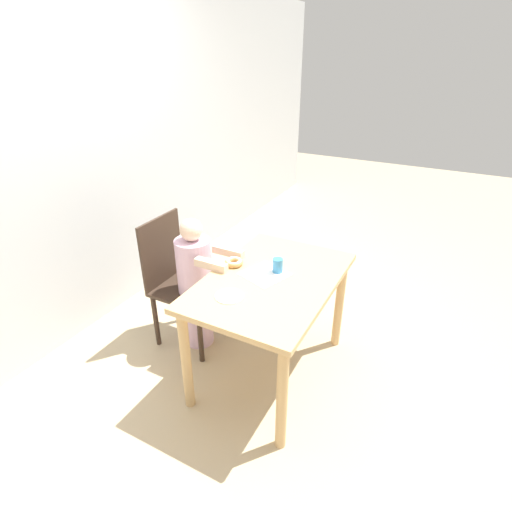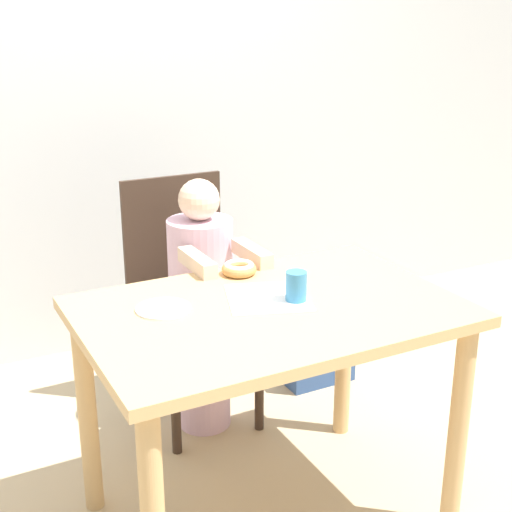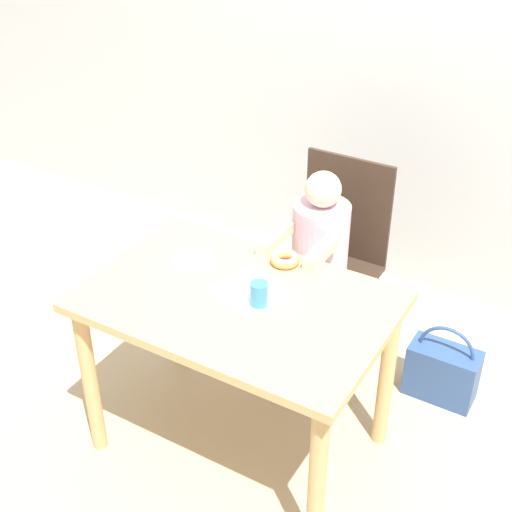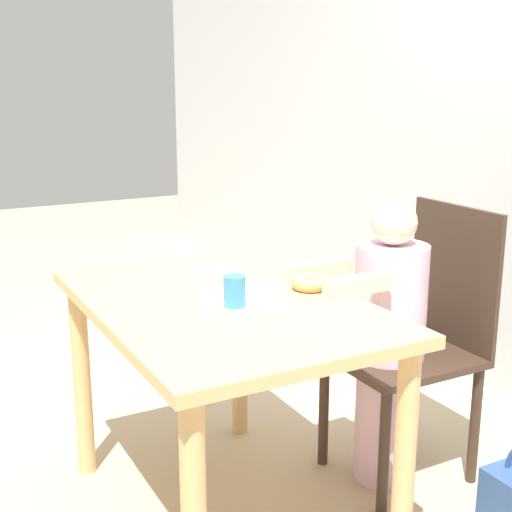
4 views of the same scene
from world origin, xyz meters
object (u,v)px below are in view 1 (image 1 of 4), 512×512
child_figure (196,285)px  cup (278,265)px  chair (181,282)px  handbag (230,286)px  donut (234,262)px

child_figure → cup: (0.05, -0.60, 0.29)m
child_figure → chair: bearing=90.0°
chair → child_figure: (-0.00, -0.14, 0.01)m
chair → handbag: 0.68m
donut → cup: (0.05, -0.28, 0.02)m
handbag → cup: bearing=-127.6°
chair → cup: bearing=-86.1°
chair → donut: chair is taller
chair → donut: bearing=-89.9°
chair → handbag: bearing=-4.7°
donut → handbag: 0.94m
child_figure → cup: bearing=-85.2°
handbag → chair: bearing=175.3°
chair → child_figure: child_figure is taller
chair → donut: (0.00, -0.45, 0.27)m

